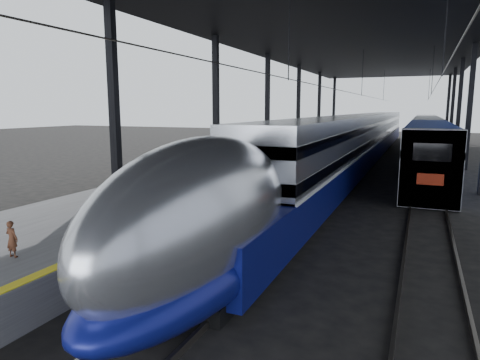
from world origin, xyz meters
The scene contains 8 objects.
ground centered at (0.00, 0.00, 0.00)m, with size 160.00×160.00×0.00m, color black.
platform centered at (-3.50, 20.00, 0.50)m, with size 6.00×80.00×1.00m, color #4C4C4F.
yellow_strip centered at (-0.70, 20.00, 1.00)m, with size 0.30×80.00×0.01m, color gold.
rails centered at (4.50, 20.00, 0.08)m, with size 6.52×80.00×0.16m.
canopy centered at (1.90, 20.00, 9.12)m, with size 18.00×75.00×9.47m.
tgv_train centered at (2.00, 25.89, 1.86)m, with size 2.77×65.20×3.97m.
second_train centered at (7.00, 37.32, 1.80)m, with size 2.59×56.05×3.56m.
child centered at (-2.15, -3.35, 1.44)m, with size 0.32×0.21×0.88m, color #522D1B.
Camera 1 is at (6.52, -10.13, 4.45)m, focal length 32.00 mm.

